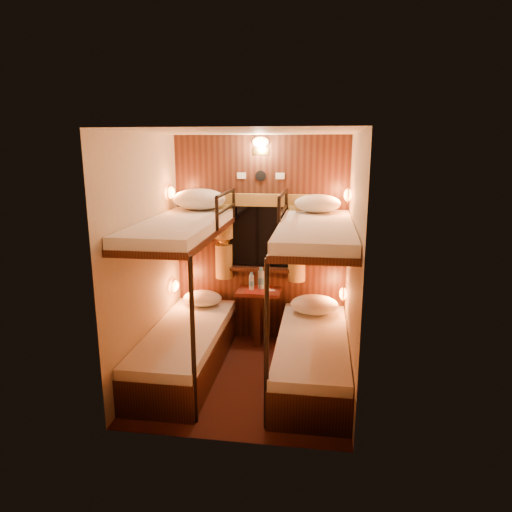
% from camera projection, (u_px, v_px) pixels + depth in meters
% --- Properties ---
extents(floor, '(2.10, 2.10, 0.00)m').
position_uv_depth(floor, '(247.00, 377.00, 4.62)').
color(floor, black).
rests_on(floor, ground).
extents(ceiling, '(2.10, 2.10, 0.00)m').
position_uv_depth(ceiling, '(245.00, 132.00, 4.06)').
color(ceiling, silver).
rests_on(ceiling, wall_back).
extents(wall_back, '(2.40, 0.00, 2.40)m').
position_uv_depth(wall_back, '(261.00, 240.00, 5.35)').
color(wall_back, '#C6B293').
rests_on(wall_back, floor).
extents(wall_front, '(2.40, 0.00, 2.40)m').
position_uv_depth(wall_front, '(222.00, 297.00, 3.33)').
color(wall_front, '#C6B293').
rests_on(wall_front, floor).
extents(wall_left, '(0.00, 2.40, 2.40)m').
position_uv_depth(wall_left, '(146.00, 258.00, 4.48)').
color(wall_left, '#C6B293').
rests_on(wall_left, floor).
extents(wall_right, '(0.00, 2.40, 2.40)m').
position_uv_depth(wall_right, '(353.00, 266.00, 4.20)').
color(wall_right, '#C6B293').
rests_on(wall_right, floor).
extents(back_panel, '(2.00, 0.03, 2.40)m').
position_uv_depth(back_panel, '(261.00, 241.00, 5.34)').
color(back_panel, black).
rests_on(back_panel, floor).
extents(bunk_left, '(0.72, 1.90, 1.82)m').
position_uv_depth(bunk_left, '(185.00, 319.00, 4.65)').
color(bunk_left, black).
rests_on(bunk_left, floor).
extents(bunk_right, '(0.72, 1.90, 1.82)m').
position_uv_depth(bunk_right, '(313.00, 326.00, 4.47)').
color(bunk_right, black).
rests_on(bunk_right, floor).
extents(window, '(1.00, 0.12, 0.79)m').
position_uv_depth(window, '(260.00, 243.00, 5.31)').
color(window, black).
rests_on(window, back_panel).
extents(curtains, '(1.10, 0.22, 1.00)m').
position_uv_depth(curtains, '(260.00, 236.00, 5.26)').
color(curtains, olive).
rests_on(curtains, back_panel).
extents(back_fixtures, '(0.54, 0.09, 0.48)m').
position_uv_depth(back_fixtures, '(261.00, 149.00, 5.06)').
color(back_fixtures, black).
rests_on(back_fixtures, back_panel).
extents(reading_lamps, '(2.00, 0.20, 1.25)m').
position_uv_depth(reading_lamps, '(257.00, 243.00, 5.01)').
color(reading_lamps, orange).
rests_on(reading_lamps, wall_left).
extents(table, '(0.50, 0.34, 0.66)m').
position_uv_depth(table, '(258.00, 309.00, 5.34)').
color(table, '#5D2815').
rests_on(table, floor).
extents(bottle_left, '(0.06, 0.06, 0.21)m').
position_uv_depth(bottle_left, '(251.00, 282.00, 5.27)').
color(bottle_left, '#99BFE5').
rests_on(bottle_left, table).
extents(bottle_right, '(0.08, 0.08, 0.26)m').
position_uv_depth(bottle_right, '(261.00, 280.00, 5.31)').
color(bottle_right, '#99BFE5').
rests_on(bottle_right, table).
extents(sachet_a, '(0.09, 0.08, 0.01)m').
position_uv_depth(sachet_a, '(268.00, 290.00, 5.29)').
color(sachet_a, silver).
rests_on(sachet_a, table).
extents(sachet_b, '(0.09, 0.08, 0.01)m').
position_uv_depth(sachet_b, '(272.00, 290.00, 5.27)').
color(sachet_b, silver).
rests_on(sachet_b, table).
extents(pillow_lower_left, '(0.45, 0.32, 0.18)m').
position_uv_depth(pillow_lower_left, '(203.00, 298.00, 5.33)').
color(pillow_lower_left, white).
rests_on(pillow_lower_left, bunk_left).
extents(pillow_lower_right, '(0.53, 0.38, 0.21)m').
position_uv_depth(pillow_lower_right, '(314.00, 305.00, 5.06)').
color(pillow_lower_right, white).
rests_on(pillow_lower_right, bunk_right).
extents(pillow_upper_left, '(0.59, 0.42, 0.23)m').
position_uv_depth(pillow_upper_left, '(199.00, 199.00, 5.04)').
color(pillow_upper_left, white).
rests_on(pillow_upper_left, bunk_left).
extents(pillow_upper_right, '(0.49, 0.35, 0.19)m').
position_uv_depth(pillow_upper_right, '(318.00, 203.00, 4.84)').
color(pillow_upper_right, white).
rests_on(pillow_upper_right, bunk_right).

